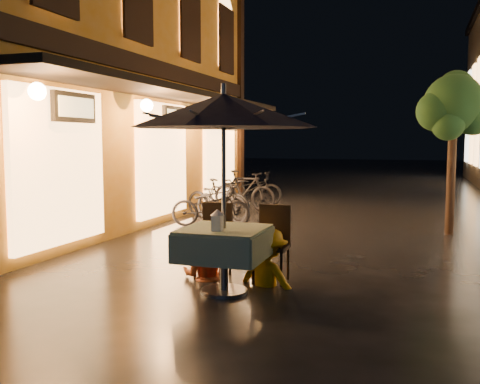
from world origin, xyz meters
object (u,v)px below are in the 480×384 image
(cafe_table, at_px, (224,244))
(bicycle_0, at_px, (211,206))
(person_yellow, at_px, (268,230))
(table_lantern, at_px, (217,219))
(person_orange, at_px, (206,227))
(patio_umbrella, at_px, (224,111))

(cafe_table, xyz_separation_m, bicycle_0, (-1.94, 4.48, -0.15))
(person_yellow, height_order, bicycle_0, person_yellow)
(cafe_table, bearing_deg, bicycle_0, 113.42)
(table_lantern, xyz_separation_m, person_orange, (-0.47, 0.81, -0.24))
(person_orange, xyz_separation_m, bicycle_0, (-1.47, 3.89, -0.24))
(person_orange, relative_size, person_yellow, 0.98)
(person_orange, distance_m, bicycle_0, 4.16)
(table_lantern, bearing_deg, person_orange, 120.21)
(table_lantern, bearing_deg, cafe_table, 90.00)
(person_yellow, bearing_deg, person_orange, 11.42)
(person_yellow, bearing_deg, table_lantern, 77.55)
(table_lantern, xyz_separation_m, person_yellow, (0.40, 0.75, -0.22))
(person_orange, bearing_deg, bicycle_0, -74.04)
(person_yellow, distance_m, bicycle_0, 4.59)
(table_lantern, bearing_deg, bicycle_0, 112.45)
(person_yellow, xyz_separation_m, bicycle_0, (-2.33, 3.95, -0.26))
(patio_umbrella, distance_m, table_lantern, 1.25)
(cafe_table, distance_m, person_yellow, 0.67)
(person_orange, bearing_deg, cafe_table, 123.81)
(table_lantern, relative_size, bicycle_0, 0.15)
(person_yellow, bearing_deg, bicycle_0, -43.97)
(person_orange, height_order, bicycle_0, person_orange)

